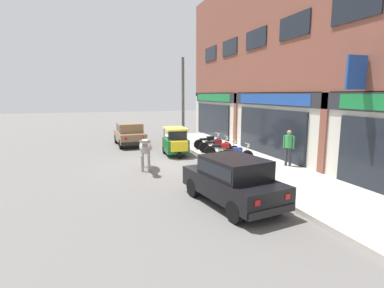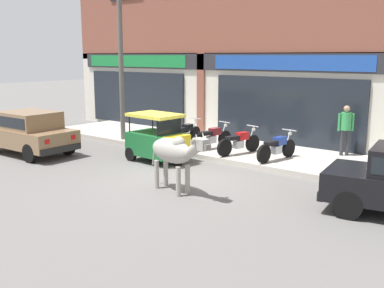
{
  "view_description": "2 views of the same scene",
  "coord_description": "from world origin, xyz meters",
  "px_view_note": "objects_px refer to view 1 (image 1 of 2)",
  "views": [
    {
      "loc": [
        13.32,
        -3.12,
        3.31
      ],
      "look_at": [
        1.07,
        1.0,
        1.15
      ],
      "focal_mm": 28.0,
      "sensor_mm": 36.0,
      "label": 1
    },
    {
      "loc": [
        7.51,
        -8.9,
        3.29
      ],
      "look_at": [
        -0.57,
        1.0,
        0.77
      ],
      "focal_mm": 42.0,
      "sensor_mm": 36.0,
      "label": 2
    }
  ],
  "objects_px": {
    "motorcycle_0": "(208,142)",
    "motorcycle_3": "(235,154)",
    "auto_rickshaw": "(176,144)",
    "utility_pole": "(183,101)",
    "cow": "(145,147)",
    "motorcycle_2": "(222,149)",
    "motorcycle_1": "(215,145)",
    "car_1": "(129,133)",
    "car_0": "(233,178)",
    "pedestrian": "(289,144)"
  },
  "relations": [
    {
      "from": "motorcycle_0",
      "to": "motorcycle_3",
      "type": "distance_m",
      "value": 3.81
    },
    {
      "from": "auto_rickshaw",
      "to": "utility_pole",
      "type": "distance_m",
      "value": 4.08
    },
    {
      "from": "cow",
      "to": "auto_rickshaw",
      "type": "bearing_deg",
      "value": 140.34
    },
    {
      "from": "motorcycle_2",
      "to": "motorcycle_3",
      "type": "relative_size",
      "value": 0.99
    },
    {
      "from": "motorcycle_1",
      "to": "auto_rickshaw",
      "type": "bearing_deg",
      "value": -104.23
    },
    {
      "from": "auto_rickshaw",
      "to": "motorcycle_2",
      "type": "xyz_separation_m",
      "value": [
        1.73,
        1.97,
        -0.12
      ]
    },
    {
      "from": "cow",
      "to": "car_1",
      "type": "relative_size",
      "value": 0.58
    },
    {
      "from": "utility_pole",
      "to": "car_1",
      "type": "bearing_deg",
      "value": -106.7
    },
    {
      "from": "car_0",
      "to": "cow",
      "type": "bearing_deg",
      "value": -160.89
    },
    {
      "from": "auto_rickshaw",
      "to": "motorcycle_3",
      "type": "height_order",
      "value": "auto_rickshaw"
    },
    {
      "from": "cow",
      "to": "motorcycle_0",
      "type": "xyz_separation_m",
      "value": [
        -3.22,
        4.25,
        -0.46
      ]
    },
    {
      "from": "pedestrian",
      "to": "utility_pole",
      "type": "bearing_deg",
      "value": -161.54
    },
    {
      "from": "cow",
      "to": "motorcycle_3",
      "type": "xyz_separation_m",
      "value": [
        0.59,
        4.06,
        -0.46
      ]
    },
    {
      "from": "auto_rickshaw",
      "to": "motorcycle_2",
      "type": "distance_m",
      "value": 2.62
    },
    {
      "from": "motorcycle_2",
      "to": "pedestrian",
      "type": "xyz_separation_m",
      "value": [
        2.73,
        1.95,
        0.6
      ]
    },
    {
      "from": "motorcycle_1",
      "to": "utility_pole",
      "type": "bearing_deg",
      "value": -168.87
    },
    {
      "from": "car_0",
      "to": "auto_rickshaw",
      "type": "height_order",
      "value": "auto_rickshaw"
    },
    {
      "from": "motorcycle_0",
      "to": "utility_pole",
      "type": "relative_size",
      "value": 0.33
    },
    {
      "from": "cow",
      "to": "auto_rickshaw",
      "type": "height_order",
      "value": "cow"
    },
    {
      "from": "auto_rickshaw",
      "to": "motorcycle_0",
      "type": "xyz_separation_m",
      "value": [
        -0.72,
        2.18,
        -0.12
      ]
    },
    {
      "from": "auto_rickshaw",
      "to": "motorcycle_0",
      "type": "bearing_deg",
      "value": 108.2
    },
    {
      "from": "auto_rickshaw",
      "to": "pedestrian",
      "type": "xyz_separation_m",
      "value": [
        4.45,
        3.91,
        0.48
      ]
    },
    {
      "from": "auto_rickshaw",
      "to": "pedestrian",
      "type": "bearing_deg",
      "value": 41.3
    },
    {
      "from": "auto_rickshaw",
      "to": "motorcycle_3",
      "type": "relative_size",
      "value": 1.12
    },
    {
      "from": "motorcycle_0",
      "to": "utility_pole",
      "type": "bearing_deg",
      "value": -161.81
    },
    {
      "from": "car_0",
      "to": "motorcycle_1",
      "type": "height_order",
      "value": "car_0"
    },
    {
      "from": "car_1",
      "to": "motorcycle_2",
      "type": "height_order",
      "value": "car_1"
    },
    {
      "from": "pedestrian",
      "to": "motorcycle_2",
      "type": "bearing_deg",
      "value": -144.47
    },
    {
      "from": "motorcycle_1",
      "to": "motorcycle_0",
      "type": "bearing_deg",
      "value": 176.53
    },
    {
      "from": "pedestrian",
      "to": "cow",
      "type": "bearing_deg",
      "value": -108.02
    },
    {
      "from": "cow",
      "to": "motorcycle_2",
      "type": "distance_m",
      "value": 4.14
    },
    {
      "from": "motorcycle_1",
      "to": "car_0",
      "type": "bearing_deg",
      "value": -19.06
    },
    {
      "from": "motorcycle_1",
      "to": "motorcycle_3",
      "type": "xyz_separation_m",
      "value": [
        2.56,
        -0.12,
        0.0
      ]
    },
    {
      "from": "cow",
      "to": "motorcycle_0",
      "type": "distance_m",
      "value": 5.35
    },
    {
      "from": "motorcycle_0",
      "to": "pedestrian",
      "type": "bearing_deg",
      "value": 18.58
    },
    {
      "from": "auto_rickshaw",
      "to": "motorcycle_1",
      "type": "bearing_deg",
      "value": 75.77
    },
    {
      "from": "motorcycle_3",
      "to": "pedestrian",
      "type": "relative_size",
      "value": 1.13
    },
    {
      "from": "motorcycle_2",
      "to": "pedestrian",
      "type": "relative_size",
      "value": 1.12
    },
    {
      "from": "car_0",
      "to": "motorcycle_3",
      "type": "xyz_separation_m",
      "value": [
        -4.47,
        2.31,
        -0.27
      ]
    },
    {
      "from": "motorcycle_2",
      "to": "pedestrian",
      "type": "bearing_deg",
      "value": 35.53
    },
    {
      "from": "cow",
      "to": "motorcycle_1",
      "type": "xyz_separation_m",
      "value": [
        -1.97,
        4.18,
        -0.46
      ]
    },
    {
      "from": "car_1",
      "to": "motorcycle_3",
      "type": "relative_size",
      "value": 2.03
    },
    {
      "from": "car_1",
      "to": "auto_rickshaw",
      "type": "relative_size",
      "value": 1.81
    },
    {
      "from": "car_0",
      "to": "motorcycle_2",
      "type": "height_order",
      "value": "car_0"
    },
    {
      "from": "motorcycle_1",
      "to": "pedestrian",
      "type": "bearing_deg",
      "value": 24.82
    },
    {
      "from": "cow",
      "to": "auto_rickshaw",
      "type": "xyz_separation_m",
      "value": [
        -2.51,
        2.08,
        -0.35
      ]
    },
    {
      "from": "motorcycle_1",
      "to": "motorcycle_2",
      "type": "bearing_deg",
      "value": -6.32
    },
    {
      "from": "pedestrian",
      "to": "utility_pole",
      "type": "height_order",
      "value": "utility_pole"
    },
    {
      "from": "auto_rickshaw",
      "to": "car_1",
      "type": "bearing_deg",
      "value": -154.73
    },
    {
      "from": "car_0",
      "to": "motorcycle_2",
      "type": "relative_size",
      "value": 2.11
    }
  ]
}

